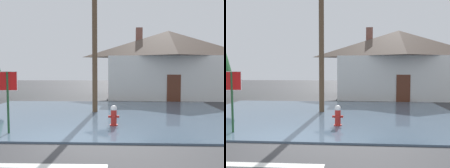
# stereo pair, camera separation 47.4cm
# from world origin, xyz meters

# --- Properties ---
(ground_plane) EXTENTS (80.00, 80.00, 0.10)m
(ground_plane) POSITION_xyz_m (0.00, 0.00, -0.05)
(ground_plane) COLOR #38383A
(flood_puddle) EXTENTS (13.94, 9.94, 0.07)m
(flood_puddle) POSITION_xyz_m (0.71, 4.66, 0.03)
(flood_puddle) COLOR #4C6075
(flood_puddle) RESTS_ON ground
(lane_stop_bar) EXTENTS (3.66, 0.33, 0.01)m
(lane_stop_bar) POSITION_xyz_m (-0.27, -2.15, 0.00)
(lane_stop_bar) COLOR silver
(lane_stop_bar) RESTS_ON ground
(stop_sign_near) EXTENTS (0.71, 0.13, 2.39)m
(stop_sign_near) POSITION_xyz_m (-2.33, 0.74, 1.71)
(stop_sign_near) COLOR #1E4C28
(stop_sign_near) RESTS_ON ground
(fire_hydrant) EXTENTS (0.47, 0.40, 0.94)m
(fire_hydrant) POSITION_xyz_m (1.58, 2.15, 0.46)
(fire_hydrant) COLOR #AD231E
(fire_hydrant) RESTS_ON ground
(utility_pole) EXTENTS (1.60, 0.28, 8.41)m
(utility_pole) POSITION_xyz_m (0.43, 5.42, 4.38)
(utility_pole) COLOR brown
(utility_pole) RESTS_ON ground
(house) EXTENTS (10.77, 7.01, 6.09)m
(house) POSITION_xyz_m (5.87, 13.41, 2.93)
(house) COLOR silver
(house) RESTS_ON ground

